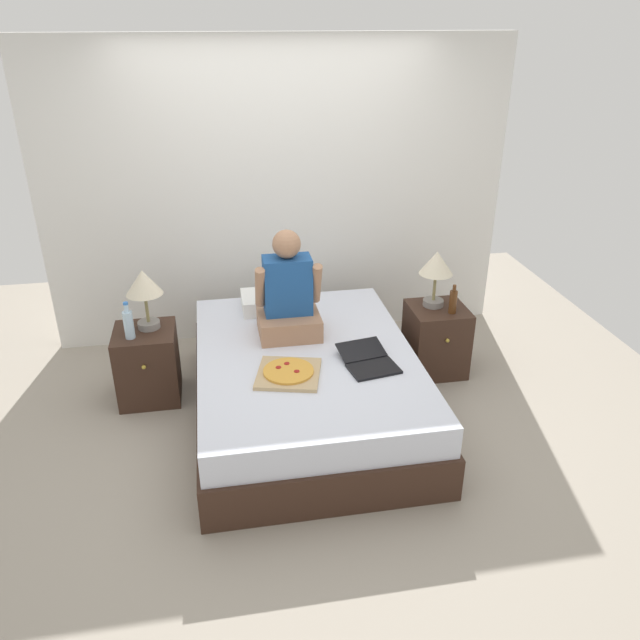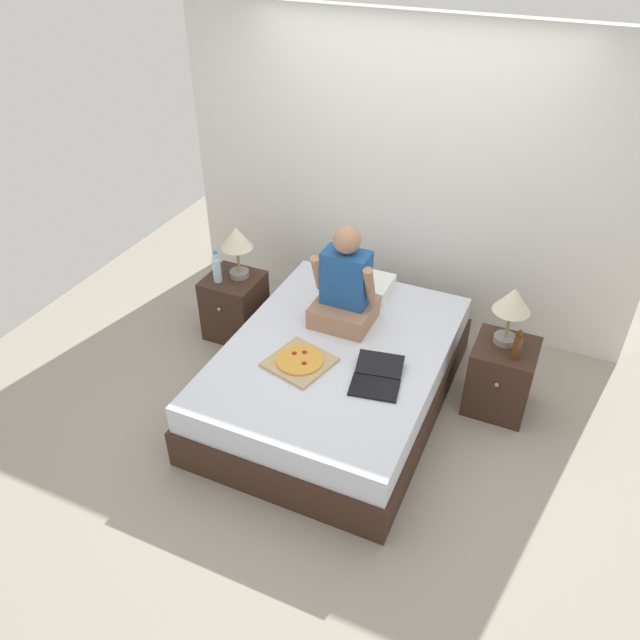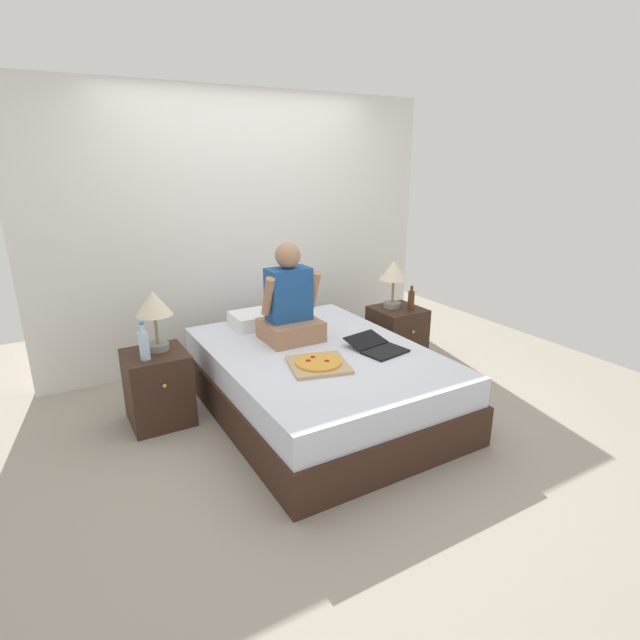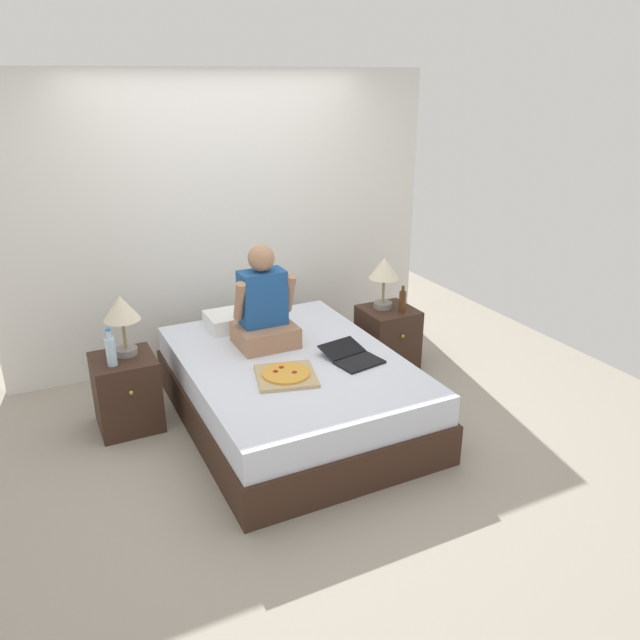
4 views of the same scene
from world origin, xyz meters
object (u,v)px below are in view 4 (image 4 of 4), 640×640
at_px(nightstand_right, 387,338).
at_px(pizza_box, 286,375).
at_px(bed, 292,389).
at_px(lamp_on_right_nightstand, 384,272).
at_px(lamp_on_left_nightstand, 121,312).
at_px(person_seated, 264,309).
at_px(water_bottle, 111,351).
at_px(laptop, 354,358).
at_px(beer_bottle, 402,301).
at_px(nightstand_left, 127,392).

xyz_separation_m(nightstand_right, pizza_box, (-1.28, -0.72, 0.25)).
relative_size(bed, lamp_on_right_nightstand, 4.68).
xyz_separation_m(lamp_on_left_nightstand, pizza_box, (0.92, -0.77, -0.35)).
distance_m(person_seated, pizza_box, 0.67).
bearing_deg(water_bottle, nightstand_right, 2.22).
xyz_separation_m(person_seated, laptop, (0.47, -0.57, -0.27)).
relative_size(bed, laptop, 4.55).
height_order(bed, beer_bottle, beer_bottle).
bearing_deg(bed, pizza_box, -120.17).
height_order(bed, nightstand_left, nightstand_left).
distance_m(nightstand_left, laptop, 1.68).
bearing_deg(lamp_on_left_nightstand, beer_bottle, -3.77).
height_order(bed, lamp_on_right_nightstand, lamp_on_right_nightstand).
xyz_separation_m(nightstand_left, person_seated, (1.05, -0.12, 0.52)).
bearing_deg(bed, laptop, -31.00).
relative_size(lamp_on_left_nightstand, lamp_on_right_nightstand, 1.00).
xyz_separation_m(nightstand_left, beer_bottle, (2.31, -0.10, 0.37)).
distance_m(lamp_on_left_nightstand, nightstand_right, 2.29).
relative_size(bed, nightstand_left, 3.80).
xyz_separation_m(nightstand_left, pizza_box, (0.96, -0.72, 0.25)).
distance_m(nightstand_left, water_bottle, 0.41).
height_order(water_bottle, nightstand_right, water_bottle).
bearing_deg(bed, lamp_on_left_nightstand, 155.27).
relative_size(lamp_on_left_nightstand, beer_bottle, 1.96).
distance_m(lamp_on_left_nightstand, water_bottle, 0.28).
bearing_deg(nightstand_left, nightstand_right, 0.00).
distance_m(lamp_on_left_nightstand, person_seated, 1.03).
bearing_deg(laptop, lamp_on_left_nightstand, 153.53).
relative_size(beer_bottle, pizza_box, 0.47).
distance_m(lamp_on_right_nightstand, beer_bottle, 0.29).
xyz_separation_m(water_bottle, person_seated, (1.13, -0.03, 0.13)).
bearing_deg(bed, nightstand_left, 158.22).
distance_m(nightstand_left, lamp_on_left_nightstand, 0.61).
xyz_separation_m(bed, water_bottle, (-1.20, 0.36, 0.42)).
distance_m(water_bottle, nightstand_right, 2.36).
relative_size(bed, pizza_box, 4.33).
xyz_separation_m(lamp_on_right_nightstand, pizza_box, (-1.25, -0.77, -0.35)).
relative_size(nightstand_left, beer_bottle, 2.41).
bearing_deg(lamp_on_left_nightstand, bed, -24.73).
xyz_separation_m(lamp_on_right_nightstand, person_seated, (-1.17, -0.17, -0.09)).
height_order(nightstand_left, nightstand_right, same).
xyz_separation_m(nightstand_left, lamp_on_left_nightstand, (0.04, 0.05, 0.60)).
bearing_deg(pizza_box, lamp_on_right_nightstand, 31.63).
relative_size(laptop, pizza_box, 0.95).
height_order(nightstand_left, person_seated, person_seated).
bearing_deg(laptop, nightstand_right, 43.13).
relative_size(nightstand_right, pizza_box, 1.14).
relative_size(water_bottle, nightstand_right, 0.50).
distance_m(lamp_on_left_nightstand, beer_bottle, 2.29).
relative_size(water_bottle, person_seated, 0.35).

